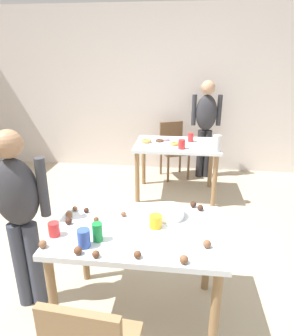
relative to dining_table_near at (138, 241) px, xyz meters
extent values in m
plane|color=tan|center=(-0.15, 0.07, -0.65)|extent=(6.40, 6.40, 0.00)
cube|color=silver|center=(-0.15, 3.27, 0.65)|extent=(6.40, 0.10, 2.60)
cube|color=silver|center=(0.00, 0.00, 0.08)|extent=(1.15, 0.76, 0.04)
cylinder|color=olive|center=(-0.52, -0.32, -0.29)|extent=(0.06, 0.06, 0.71)
cylinder|color=olive|center=(0.52, -0.32, -0.29)|extent=(0.06, 0.06, 0.71)
cylinder|color=olive|center=(-0.52, 0.32, -0.29)|extent=(0.06, 0.06, 0.71)
cylinder|color=olive|center=(0.52, 0.32, -0.29)|extent=(0.06, 0.06, 0.71)
cube|color=silver|center=(0.21, 2.14, 0.08)|extent=(1.11, 0.76, 0.04)
cylinder|color=olive|center=(-0.29, 1.83, -0.29)|extent=(0.06, 0.06, 0.71)
cylinder|color=olive|center=(0.71, 1.83, -0.29)|extent=(0.06, 0.06, 0.71)
cylinder|color=olive|center=(-0.29, 2.46, -0.29)|extent=(0.06, 0.06, 0.71)
cylinder|color=olive|center=(0.71, 2.46, -0.29)|extent=(0.06, 0.06, 0.71)
cube|color=brown|center=(0.17, 2.80, -0.22)|extent=(0.53, 0.53, 0.04)
cube|color=brown|center=(0.09, 2.97, 0.01)|extent=(0.36, 0.19, 0.42)
cylinder|color=brown|center=(0.39, 2.72, -0.44)|extent=(0.04, 0.04, 0.41)
cylinder|color=brown|center=(0.08, 2.58, -0.44)|extent=(0.04, 0.04, 0.41)
cylinder|color=brown|center=(0.25, 3.03, -0.44)|extent=(0.04, 0.04, 0.41)
cylinder|color=brown|center=(-0.06, 2.89, -0.44)|extent=(0.04, 0.04, 0.41)
cylinder|color=#383D4C|center=(-0.91, 0.00, -0.29)|extent=(0.11, 0.11, 0.72)
cylinder|color=#383D4C|center=(-0.80, 0.01, -0.29)|extent=(0.11, 0.11, 0.72)
ellipsoid|color=#333338|center=(-0.86, 0.00, 0.32)|extent=(0.34, 0.24, 0.51)
sphere|color=#997051|center=(-0.86, 0.00, 0.67)|extent=(0.19, 0.19, 0.19)
cylinder|color=#333338|center=(-0.67, 0.03, 0.36)|extent=(0.08, 0.08, 0.43)
cylinder|color=#28282D|center=(0.68, 2.88, -0.26)|extent=(0.11, 0.11, 0.77)
cylinder|color=#28282D|center=(0.57, 2.88, -0.26)|extent=(0.11, 0.11, 0.77)
ellipsoid|color=#333338|center=(0.62, 2.88, 0.39)|extent=(0.33, 0.22, 0.54)
sphere|color=tan|center=(0.62, 2.88, 0.77)|extent=(0.21, 0.21, 0.21)
cylinder|color=#333338|center=(0.81, 2.89, 0.43)|extent=(0.07, 0.07, 0.46)
cylinder|color=#333338|center=(0.43, 2.87, 0.43)|extent=(0.07, 0.07, 0.46)
cylinder|color=white|center=(0.20, 0.18, 0.14)|extent=(0.22, 0.22, 0.07)
cylinder|color=#198438|center=(-0.24, -0.18, 0.17)|extent=(0.07, 0.07, 0.12)
cube|color=silver|center=(-0.03, -0.11, 0.11)|extent=(0.17, 0.02, 0.01)
cylinder|color=#3351B2|center=(-0.30, -0.25, 0.16)|extent=(0.08, 0.08, 0.12)
cylinder|color=yellow|center=(0.12, 0.02, 0.15)|extent=(0.09, 0.09, 0.09)
cylinder|color=red|center=(-0.53, -0.16, 0.15)|extent=(0.07, 0.07, 0.10)
sphere|color=brown|center=(-0.31, 0.04, 0.12)|extent=(0.04, 0.04, 0.04)
sphere|color=brown|center=(0.04, -0.32, 0.13)|extent=(0.05, 0.05, 0.05)
sphere|color=brown|center=(0.45, -0.17, 0.13)|extent=(0.05, 0.05, 0.05)
sphere|color=brown|center=(0.31, -0.34, 0.13)|extent=(0.05, 0.05, 0.05)
sphere|color=brown|center=(-0.51, 0.18, 0.12)|extent=(0.04, 0.04, 0.04)
sphere|color=#3D2319|center=(0.38, 0.35, 0.13)|extent=(0.05, 0.05, 0.05)
sphere|color=brown|center=(-0.52, 0.08, 0.13)|extent=(0.05, 0.05, 0.05)
sphere|color=#3D2319|center=(-0.49, -0.01, 0.13)|extent=(0.05, 0.05, 0.05)
sphere|color=brown|center=(-0.20, -0.35, 0.13)|extent=(0.05, 0.05, 0.05)
sphere|color=brown|center=(-0.55, -0.29, 0.13)|extent=(0.05, 0.05, 0.05)
sphere|color=brown|center=(-0.31, -0.33, 0.13)|extent=(0.05, 0.05, 0.05)
sphere|color=brown|center=(-0.13, 0.14, 0.12)|extent=(0.04, 0.04, 0.04)
sphere|color=#3D2319|center=(0.43, 0.30, 0.13)|extent=(0.05, 0.05, 0.05)
sphere|color=#3D2319|center=(-0.42, 0.17, 0.12)|extent=(0.04, 0.04, 0.04)
cylinder|color=white|center=(0.70, 1.85, 0.21)|extent=(0.10, 0.10, 0.20)
cylinder|color=red|center=(0.39, 2.26, 0.16)|extent=(0.08, 0.08, 0.12)
cylinder|color=red|center=(0.27, 1.90, 0.16)|extent=(0.09, 0.09, 0.12)
torus|color=brown|center=(-0.03, 2.21, 0.12)|extent=(0.11, 0.11, 0.03)
torus|color=pink|center=(0.04, 2.29, 0.12)|extent=(0.12, 0.12, 0.04)
torus|color=gold|center=(0.18, 2.07, 0.12)|extent=(0.12, 0.12, 0.04)
torus|color=gold|center=(-0.20, 2.15, 0.12)|extent=(0.13, 0.13, 0.04)
camera|label=1|loc=(0.27, -1.77, 1.22)|focal=32.28mm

